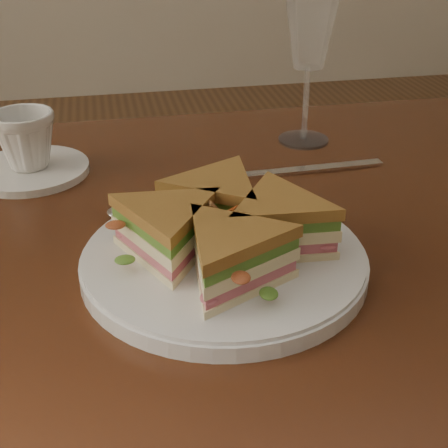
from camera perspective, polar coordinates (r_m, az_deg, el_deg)
name	(u,v)px	position (r m, az deg, el deg)	size (l,w,h in m)	color
table	(239,308)	(0.73, 1.41, -7.66)	(1.20, 0.80, 0.75)	black
plate	(224,261)	(0.61, 0.00, -3.44)	(0.28, 0.28, 0.02)	white
sandwich_wedges	(224,229)	(0.59, 0.00, -0.42)	(0.24, 0.24, 0.06)	#FFF0BC
crisps_mound	(224,232)	(0.60, 0.00, -0.76)	(0.09, 0.09, 0.05)	#C24C18
spoon	(148,212)	(0.72, -6.96, 1.08)	(0.18, 0.05, 0.01)	silver
knife	(300,171)	(0.83, 6.95, 4.86)	(0.22, 0.02, 0.00)	silver
wine_glass	(311,29)	(0.89, 7.93, 17.25)	(0.08, 0.08, 0.22)	white
saucer	(31,170)	(0.85, -17.27, 4.74)	(0.15, 0.15, 0.01)	white
coffee_cup	(26,140)	(0.84, -17.68, 7.33)	(0.08, 0.08, 0.07)	white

